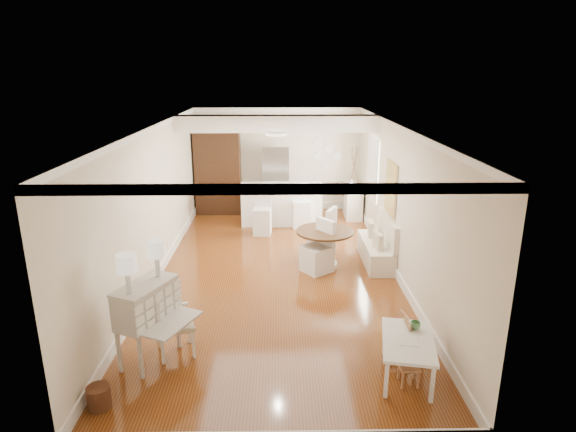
{
  "coord_description": "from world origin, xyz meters",
  "views": [
    {
      "loc": [
        0.05,
        -8.58,
        3.75
      ],
      "look_at": [
        0.21,
        0.3,
        1.05
      ],
      "focal_mm": 30.0,
      "sensor_mm": 36.0,
      "label": 1
    }
  ],
  "objects_px": {
    "pantry_cabinet": "(218,171)",
    "sideboard": "(353,201)",
    "slip_chair_near": "(317,247)",
    "dining_table": "(325,249)",
    "gustavian_armchair": "(175,323)",
    "kids_chair_c": "(409,366)",
    "kids_chair_b": "(396,331)",
    "fridge": "(289,180)",
    "kids_table": "(407,358)",
    "bar_stool_left": "(262,214)",
    "breakfast_counter": "(282,204)",
    "wicker_basket": "(99,397)",
    "bar_stool_right": "(301,206)",
    "secretary_bureau": "(148,322)",
    "slip_chair_far": "(321,231)",
    "kids_chair_a": "(397,341)"
  },
  "relations": [
    {
      "from": "dining_table",
      "to": "fridge",
      "type": "distance_m",
      "value": 3.97
    },
    {
      "from": "wicker_basket",
      "to": "bar_stool_right",
      "type": "height_order",
      "value": "bar_stool_right"
    },
    {
      "from": "kids_chair_b",
      "to": "pantry_cabinet",
      "type": "bearing_deg",
      "value": -166.8
    },
    {
      "from": "dining_table",
      "to": "fridge",
      "type": "relative_size",
      "value": 0.62
    },
    {
      "from": "kids_chair_c",
      "to": "wicker_basket",
      "type": "bearing_deg",
      "value": -174.12
    },
    {
      "from": "kids_chair_c",
      "to": "kids_table",
      "type": "bearing_deg",
      "value": 87.32
    },
    {
      "from": "secretary_bureau",
      "to": "kids_chair_a",
      "type": "bearing_deg",
      "value": 22.91
    },
    {
      "from": "kids_chair_b",
      "to": "slip_chair_far",
      "type": "height_order",
      "value": "slip_chair_far"
    },
    {
      "from": "gustavian_armchair",
      "to": "kids_chair_b",
      "type": "bearing_deg",
      "value": -106.82
    },
    {
      "from": "breakfast_counter",
      "to": "bar_stool_left",
      "type": "distance_m",
      "value": 0.93
    },
    {
      "from": "bar_stool_left",
      "to": "bar_stool_right",
      "type": "height_order",
      "value": "bar_stool_right"
    },
    {
      "from": "kids_table",
      "to": "breakfast_counter",
      "type": "distance_m",
      "value": 6.6
    },
    {
      "from": "kids_chair_c",
      "to": "fridge",
      "type": "bearing_deg",
      "value": 100.08
    },
    {
      "from": "kids_chair_a",
      "to": "wicker_basket",
      "type": "bearing_deg",
      "value": -76.59
    },
    {
      "from": "bar_stool_right",
      "to": "kids_table",
      "type": "bearing_deg",
      "value": -88.08
    },
    {
      "from": "secretary_bureau",
      "to": "kids_table",
      "type": "relative_size",
      "value": 1.06
    },
    {
      "from": "kids_chair_a",
      "to": "sideboard",
      "type": "distance_m",
      "value": 6.63
    },
    {
      "from": "kids_chair_c",
      "to": "pantry_cabinet",
      "type": "relative_size",
      "value": 0.22
    },
    {
      "from": "dining_table",
      "to": "sideboard",
      "type": "distance_m",
      "value": 3.53
    },
    {
      "from": "slip_chair_near",
      "to": "pantry_cabinet",
      "type": "height_order",
      "value": "pantry_cabinet"
    },
    {
      "from": "kids_chair_c",
      "to": "pantry_cabinet",
      "type": "bearing_deg",
      "value": 113.06
    },
    {
      "from": "slip_chair_near",
      "to": "sideboard",
      "type": "bearing_deg",
      "value": 124.22
    },
    {
      "from": "kids_table",
      "to": "sideboard",
      "type": "bearing_deg",
      "value": 87.22
    },
    {
      "from": "bar_stool_right",
      "to": "pantry_cabinet",
      "type": "height_order",
      "value": "pantry_cabinet"
    },
    {
      "from": "wicker_basket",
      "to": "slip_chair_near",
      "type": "height_order",
      "value": "slip_chair_near"
    },
    {
      "from": "kids_table",
      "to": "breakfast_counter",
      "type": "relative_size",
      "value": 0.51
    },
    {
      "from": "kids_chair_c",
      "to": "bar_stool_left",
      "type": "distance_m",
      "value": 6.11
    },
    {
      "from": "kids_chair_b",
      "to": "bar_stool_left",
      "type": "xyz_separation_m",
      "value": [
        -2.04,
        4.93,
        0.25
      ]
    },
    {
      "from": "pantry_cabinet",
      "to": "bar_stool_right",
      "type": "bearing_deg",
      "value": -31.42
    },
    {
      "from": "kids_chair_b",
      "to": "bar_stool_right",
      "type": "relative_size",
      "value": 0.48
    },
    {
      "from": "secretary_bureau",
      "to": "kids_chair_c",
      "type": "relative_size",
      "value": 2.16
    },
    {
      "from": "breakfast_counter",
      "to": "kids_table",
      "type": "bearing_deg",
      "value": -76.41
    },
    {
      "from": "pantry_cabinet",
      "to": "sideboard",
      "type": "relative_size",
      "value": 2.51
    },
    {
      "from": "bar_stool_right",
      "to": "bar_stool_left",
      "type": "bearing_deg",
      "value": -157.1
    },
    {
      "from": "sideboard",
      "to": "slip_chair_far",
      "type": "bearing_deg",
      "value": -110.88
    },
    {
      "from": "kids_table",
      "to": "gustavian_armchair",
      "type": "bearing_deg",
      "value": 169.15
    },
    {
      "from": "bar_stool_left",
      "to": "gustavian_armchair",
      "type": "bearing_deg",
      "value": -96.01
    },
    {
      "from": "kids_chair_a",
      "to": "kids_chair_c",
      "type": "relative_size",
      "value": 1.17
    },
    {
      "from": "kids_table",
      "to": "kids_chair_c",
      "type": "bearing_deg",
      "value": -92.78
    },
    {
      "from": "gustavian_armchair",
      "to": "kids_chair_c",
      "type": "height_order",
      "value": "gustavian_armchair"
    },
    {
      "from": "kids_chair_c",
      "to": "bar_stool_left",
      "type": "xyz_separation_m",
      "value": [
        -2.01,
        5.76,
        0.25
      ]
    },
    {
      "from": "secretary_bureau",
      "to": "wicker_basket",
      "type": "relative_size",
      "value": 4.1
    },
    {
      "from": "bar_stool_left",
      "to": "fridge",
      "type": "height_order",
      "value": "fridge"
    },
    {
      "from": "kids_chair_c",
      "to": "dining_table",
      "type": "relative_size",
      "value": 0.46
    },
    {
      "from": "kids_chair_a",
      "to": "slip_chair_near",
      "type": "xyz_separation_m",
      "value": [
        -0.84,
        3.04,
        0.21
      ]
    },
    {
      "from": "kids_table",
      "to": "kids_chair_c",
      "type": "relative_size",
      "value": 2.04
    },
    {
      "from": "kids_chair_c",
      "to": "fridge",
      "type": "height_order",
      "value": "fridge"
    },
    {
      "from": "pantry_cabinet",
      "to": "fridge",
      "type": "distance_m",
      "value": 1.92
    },
    {
      "from": "dining_table",
      "to": "sideboard",
      "type": "bearing_deg",
      "value": 72.56
    },
    {
      "from": "wicker_basket",
      "to": "kids_chair_a",
      "type": "bearing_deg",
      "value": 13.35
    }
  ]
}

